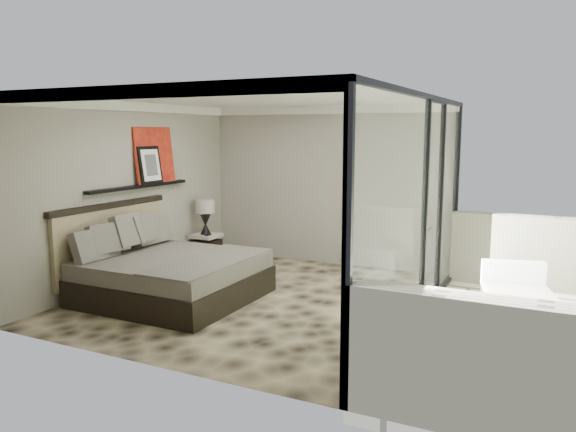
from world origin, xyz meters
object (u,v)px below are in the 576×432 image
at_px(nightstand, 206,249).
at_px(table_lamp, 205,212).
at_px(bed, 167,273).
at_px(lounger, 523,309).

relative_size(nightstand, table_lamp, 0.75).
distance_m(bed, table_lamp, 2.28).
relative_size(bed, lounger, 1.26).
distance_m(bed, nightstand, 2.22).
bearing_deg(nightstand, bed, -71.69).
height_order(bed, lounger, bed).
bearing_deg(bed, nightstand, 110.10).
bearing_deg(lounger, nightstand, 154.13).
xyz_separation_m(nightstand, lounger, (5.40, -1.04, -0.04)).
bearing_deg(lounger, bed, 177.68).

